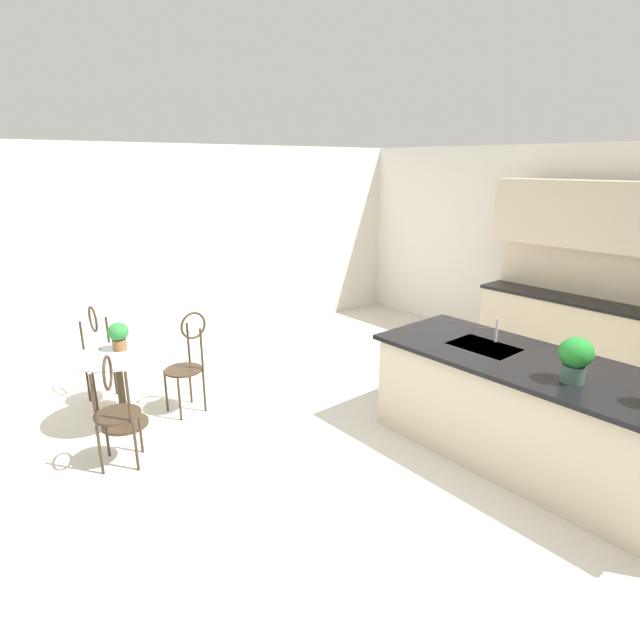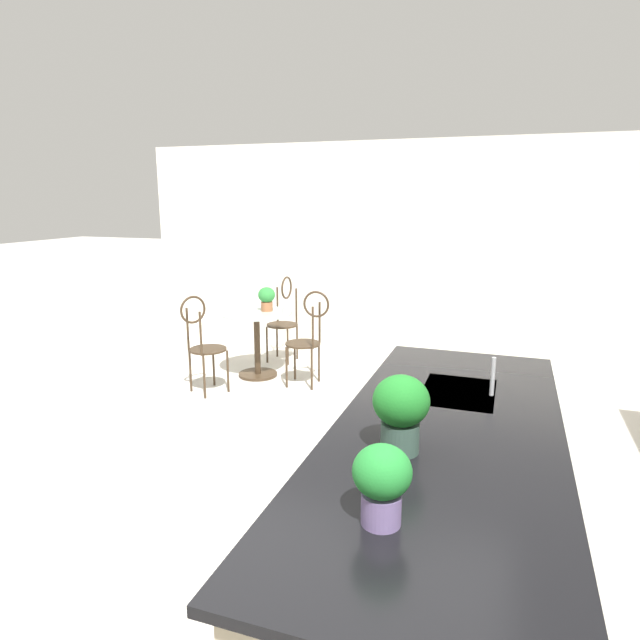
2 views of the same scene
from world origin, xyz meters
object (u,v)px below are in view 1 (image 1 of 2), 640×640
Objects in this scene: chair_near_window at (188,358)px; potted_plant_on_table at (118,335)px; bistro_table at (120,383)px; potted_plant_counter_near at (576,357)px; chair_toward_desk at (115,405)px; chair_by_island at (99,351)px.

chair_near_window is 3.84× the size of potted_plant_on_table.
chair_near_window is at bearing 80.80° from bistro_table.
chair_toward_desk is at bearing -134.83° from potted_plant_counter_near.
chair_near_window is 0.70m from potted_plant_on_table.
chair_by_island is 1.00× the size of chair_toward_desk.
chair_by_island is 4.51m from potted_plant_counter_near.
bistro_table is 0.77× the size of chair_near_window.
chair_near_window is 3.03× the size of potted_plant_counter_near.
chair_by_island is 3.84× the size of potted_plant_on_table.
bistro_table is 2.95× the size of potted_plant_on_table.
chair_by_island is (-0.69, 0.04, 0.13)m from bistro_table.
potted_plant_counter_near is at bearing 35.07° from bistro_table.
chair_toward_desk is (1.38, -0.31, 0.00)m from chair_by_island.
chair_near_window is 1.10m from chair_toward_desk.
chair_by_island is 3.03× the size of potted_plant_counter_near.
chair_by_island is at bearing 176.90° from bistro_table.
bistro_table is 0.77× the size of chair_by_island.
chair_toward_desk is 0.94m from potted_plant_on_table.
potted_plant_counter_near is (3.89, 2.21, 0.54)m from chair_by_island.
potted_plant_counter_near is (2.51, 2.52, 0.54)m from chair_toward_desk.
potted_plant_counter_near is at bearing 29.62° from chair_by_island.
potted_plant_on_table is (-0.81, 0.35, 0.32)m from chair_toward_desk.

